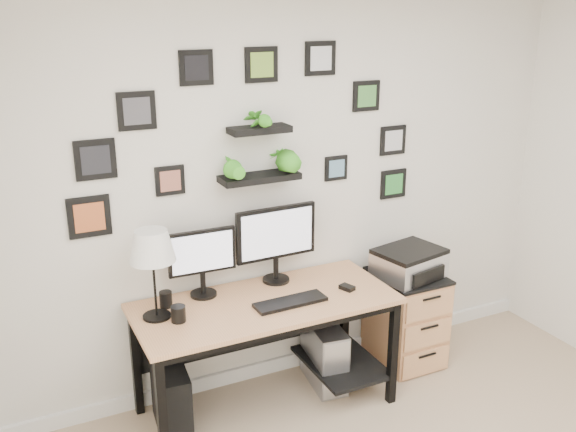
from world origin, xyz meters
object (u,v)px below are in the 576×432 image
monitor_left (202,258)px  mug (178,314)px  file_cabinet (406,318)px  printer (409,263)px  monitor_right (276,238)px  table_lamp (152,248)px  pc_tower_black (171,398)px  desk (269,316)px  pc_tower_grey (324,354)px

monitor_left → mug: 0.41m
file_cabinet → printer: bearing=-130.8°
monitor_right → table_lamp: table_lamp is taller
mug → file_cabinet: bearing=3.9°
mug → pc_tower_black: bearing=124.2°
table_lamp → printer: (1.76, -0.02, -0.41)m
desk → printer: size_ratio=3.20×
mug → file_cabinet: size_ratio=0.14×
table_lamp → file_cabinet: size_ratio=0.79×
monitor_left → pc_tower_black: size_ratio=1.03×
mug → printer: printer is taller
monitor_left → mug: size_ratio=4.53×
printer → pc_tower_grey: bearing=178.8°
monitor_left → file_cabinet: 1.60m
monitor_left → monitor_right: (0.50, -0.00, 0.05)m
desk → pc_tower_grey: bearing=5.9°
desk → monitor_right: size_ratio=2.92×
pc_tower_black → pc_tower_grey: size_ratio=0.91×
pc_tower_grey → file_cabinet: file_cabinet is taller
desk → printer: printer is taller
monitor_left → printer: monitor_left is taller
monitor_right → table_lamp: bearing=-169.6°
monitor_right → pc_tower_black: monitor_right is taller
pc_tower_grey → printer: 0.85m
monitor_right → printer: size_ratio=1.09×
table_lamp → pc_tower_grey: size_ratio=1.16×
table_lamp → desk: bearing=-4.0°
monitor_left → printer: (1.43, -0.17, -0.23)m
monitor_right → file_cabinet: size_ratio=0.82×
monitor_right → printer: monitor_right is taller
pc_tower_black → pc_tower_grey: 1.07m
desk → monitor_left: bearing=150.1°
desk → monitor_right: 0.49m
monitor_left → pc_tower_black: bearing=-148.5°
printer → mug: bearing=-177.0°
pc_tower_black → printer: bearing=6.2°
desk → pc_tower_black: desk is taller
pc_tower_black → desk: bearing=4.0°
table_lamp → printer: bearing=-0.5°
table_lamp → file_cabinet: table_lamp is taller
desk → table_lamp: size_ratio=3.01×
printer → monitor_left: bearing=173.2°
desk → mug: 0.61m
desk → pc_tower_grey: size_ratio=3.49×
table_lamp → printer: 1.81m
table_lamp → printer: table_lamp is taller
mug → pc_tower_grey: mug is taller
monitor_left → table_lamp: table_lamp is taller
desk → file_cabinet: size_ratio=2.39×
mug → printer: size_ratio=0.19×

